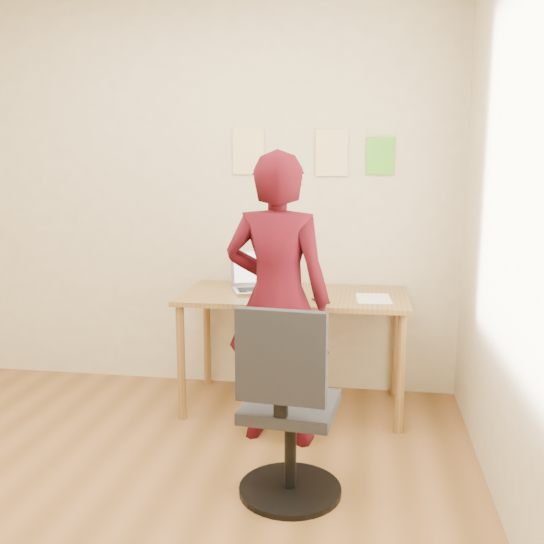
% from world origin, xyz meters
% --- Properties ---
extents(room, '(3.58, 3.58, 2.78)m').
position_xyz_m(room, '(0.00, 0.00, 1.35)').
color(room, brown).
rests_on(room, ground).
extents(desk, '(1.40, 0.70, 0.74)m').
position_xyz_m(desk, '(0.70, 1.38, 0.65)').
color(desk, olive).
rests_on(desk, ground).
extents(laptop, '(0.43, 0.41, 0.25)m').
position_xyz_m(laptop, '(0.46, 1.46, 0.79)').
color(laptop, '#B2B2BA').
rests_on(laptop, desk).
extents(paper_sheet, '(0.22, 0.30, 0.00)m').
position_xyz_m(paper_sheet, '(1.19, 1.32, 0.74)').
color(paper_sheet, white).
rests_on(paper_sheet, desk).
extents(phone, '(0.12, 0.14, 0.01)m').
position_xyz_m(phone, '(0.88, 1.18, 0.75)').
color(phone, black).
rests_on(phone, desk).
extents(wall_note_left, '(0.21, 0.00, 0.30)m').
position_xyz_m(wall_note_left, '(0.34, 1.74, 1.62)').
color(wall_note_left, '#EFD88F').
rests_on(wall_note_left, room).
extents(wall_note_mid, '(0.21, 0.00, 0.30)m').
position_xyz_m(wall_note_mid, '(0.90, 1.74, 1.61)').
color(wall_note_mid, '#EFD88F').
rests_on(wall_note_mid, room).
extents(wall_note_right, '(0.18, 0.00, 0.24)m').
position_xyz_m(wall_note_right, '(1.21, 1.74, 1.59)').
color(wall_note_right, '#57C52C').
rests_on(wall_note_right, room).
extents(office_chair, '(0.49, 0.49, 0.94)m').
position_xyz_m(office_chair, '(0.80, 0.28, 0.40)').
color(office_chair, black).
rests_on(office_chair, ground).
extents(person, '(0.63, 0.45, 1.61)m').
position_xyz_m(person, '(0.66, 0.91, 0.81)').
color(person, '#3A0810').
rests_on(person, ground).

